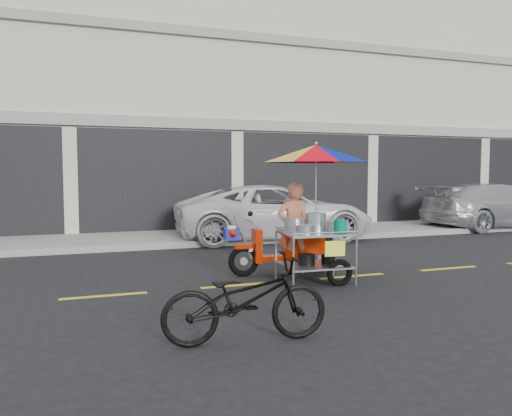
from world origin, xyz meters
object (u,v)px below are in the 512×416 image
object	(u,v)px
near_bicycle	(245,299)
silver_pickup	(496,206)
food_vendor_rig	(306,193)
white_pickup	(274,212)

from	to	relation	value
near_bicycle	silver_pickup	bearing A→B (deg)	-50.06
silver_pickup	food_vendor_rig	bearing A→B (deg)	117.94
white_pickup	silver_pickup	xyz separation A→B (m)	(7.37, 0.00, -0.01)
white_pickup	food_vendor_rig	world-z (taller)	food_vendor_rig
near_bicycle	food_vendor_rig	world-z (taller)	food_vendor_rig
silver_pickup	near_bicycle	distance (m)	12.76
white_pickup	food_vendor_rig	bearing A→B (deg)	169.15
silver_pickup	food_vendor_rig	distance (m)	9.80
silver_pickup	near_bicycle	xyz separation A→B (m)	(-10.53, -7.20, -0.25)
white_pickup	near_bicycle	distance (m)	7.87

